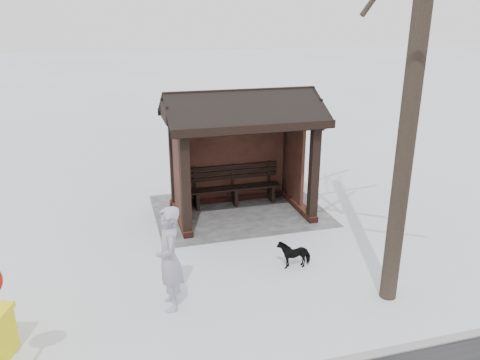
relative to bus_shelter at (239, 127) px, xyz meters
name	(u,v)px	position (x,y,z in m)	size (l,w,h in m)	color
ground	(241,214)	(0.00, 0.16, -2.17)	(120.00, 120.00, 0.00)	silver
trampled_patch	(239,210)	(0.00, -0.04, -2.16)	(4.20, 3.20, 0.02)	gray
bus_shelter	(239,127)	(0.00, 0.00, 0.00)	(3.60, 2.40, 3.09)	#371814
pedestrian	(169,259)	(2.20, 3.64, -1.26)	(0.66, 0.43, 1.81)	#9D94AE
dog	(294,253)	(-0.31, 2.91, -1.90)	(0.29, 0.64, 0.54)	black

